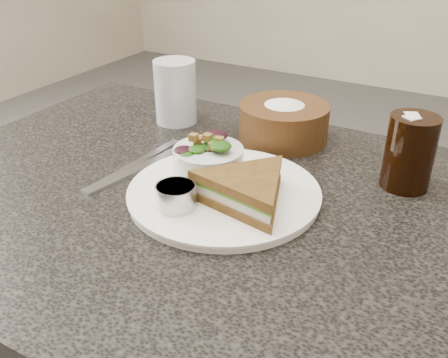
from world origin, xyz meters
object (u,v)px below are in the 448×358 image
Objects in this scene: cola_glass at (410,149)px; water_glass at (175,92)px; salad_bowl at (208,157)px; bread_basket at (284,116)px; dressing_ramekin at (176,196)px; sandwich at (247,190)px; dinner_plate at (224,193)px.

cola_glass reaches higher than water_glass.
cola_glass reaches higher than salad_bowl.
dressing_ramekin is at bearing -94.56° from bread_basket.
water_glass is (-0.28, 0.23, 0.03)m from sandwich.
sandwich reaches higher than dressing_ramekin.
salad_bowl is (-0.04, 0.03, 0.04)m from dinner_plate.
dinner_plate is 0.08m from dressing_ramekin.
dressing_ramekin is 0.46× the size of water_glass.
salad_bowl is 0.30m from cola_glass.
dressing_ramekin is 0.35m from cola_glass.
bread_basket is (-0.06, 0.25, 0.01)m from sandwich.
salad_bowl reaches higher than dressing_ramekin.
salad_bowl is 0.21m from bread_basket.
water_glass is at bearing 150.85° from sandwich.
salad_bowl is at bearing -44.81° from water_glass.
salad_bowl is 1.92× the size of dressing_ramekin.
salad_bowl is at bearing 163.22° from sandwich.
salad_bowl is (-0.09, 0.05, 0.01)m from sandwich.
sandwich is (0.05, -0.02, 0.03)m from dinner_plate.
cola_glass is at bearing 27.21° from salad_bowl.
dinner_plate is 0.06m from sandwich.
sandwich is 0.26m from cola_glass.
dinner_plate is 0.28m from cola_glass.
dressing_ramekin is 0.45× the size of cola_glass.
water_glass is (-0.23, 0.21, 0.06)m from dinner_plate.
cola_glass is (0.18, 0.18, 0.03)m from sandwich.
cola_glass is (0.22, 0.17, 0.06)m from dinner_plate.
water_glass is (-0.20, 0.29, 0.03)m from dressing_ramekin.
dressing_ramekin is 0.31m from bread_basket.
bread_basket is 0.22m from water_glass.
bread_basket is (0.02, 0.31, 0.02)m from dressing_ramekin.
water_glass is (-0.19, 0.18, 0.02)m from salad_bowl.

